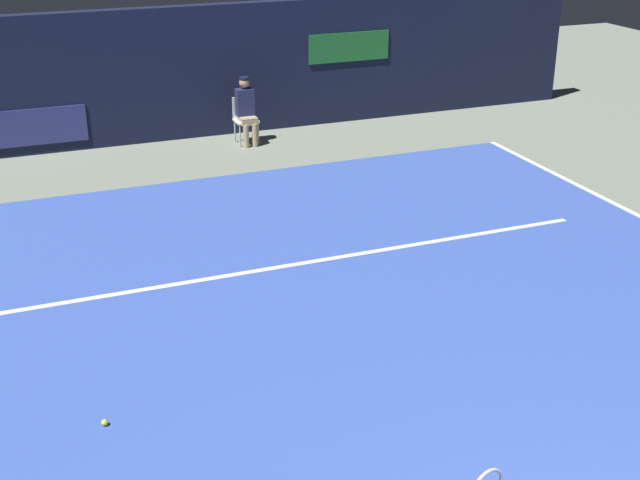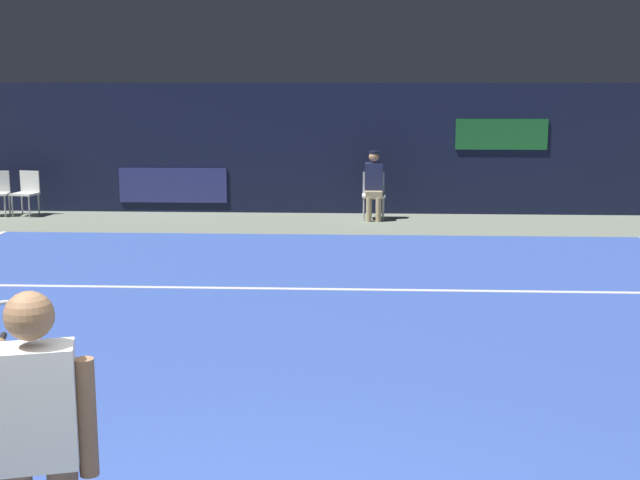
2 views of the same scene
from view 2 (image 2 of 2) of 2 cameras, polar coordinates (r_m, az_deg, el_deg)
name	(u,v)px [view 2 (image 2 of 2)]	position (r m, az deg, el deg)	size (l,w,h in m)	color
ground_plane	(287,340)	(8.92, -2.22, -6.65)	(34.47, 34.47, 0.00)	gray
court_surface	(287,339)	(8.92, -2.22, -6.61)	(11.18, 12.25, 0.01)	#3856B2
line_service	(301,289)	(10.98, -1.25, -3.27)	(8.72, 0.10, 0.01)	white
back_wall	(324,148)	(17.36, 0.28, 6.11)	(17.55, 0.33, 2.60)	#141933
tennis_player	(38,448)	(4.21, -18.27, -13.03)	(0.81, 0.92, 1.73)	#8C6647
line_judge_on_chair	(374,184)	(16.49, 3.59, 3.72)	(0.44, 0.53, 1.32)	white
courtside_chair_far	(27,190)	(17.97, -18.91, 3.14)	(0.51, 0.49, 0.88)	white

